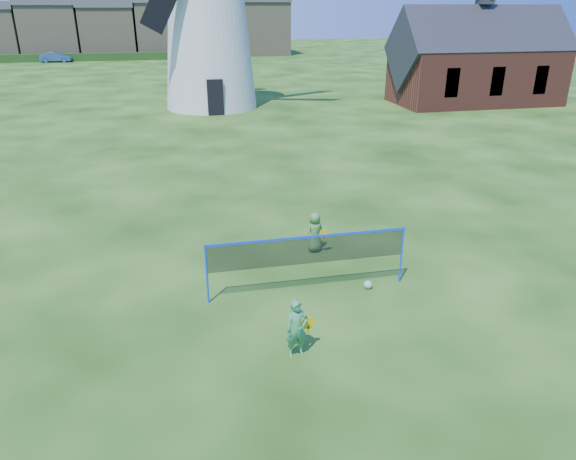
# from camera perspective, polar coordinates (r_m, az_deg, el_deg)

# --- Properties ---
(ground) EXTENTS (220.00, 220.00, 0.00)m
(ground) POSITION_cam_1_polar(r_m,az_deg,el_deg) (13.57, -0.38, -6.72)
(ground) COLOR black
(ground) RESTS_ON ground
(windmill) EXTENTS (14.46, 6.36, 19.51)m
(windmill) POSITION_cam_1_polar(r_m,az_deg,el_deg) (38.98, -8.70, 22.64)
(windmill) COLOR silver
(windmill) RESTS_ON ground
(chapel) EXTENTS (12.21, 5.92, 10.33)m
(chapel) POSITION_cam_1_polar(r_m,az_deg,el_deg) (42.89, 19.63, 16.56)
(chapel) COLOR brown
(chapel) RESTS_ON ground
(badminton_net) EXTENTS (5.05, 0.05, 1.55)m
(badminton_net) POSITION_cam_1_polar(r_m,az_deg,el_deg) (13.09, 2.16, -2.28)
(badminton_net) COLOR blue
(badminton_net) RESTS_ON ground
(player_girl) EXTENTS (0.67, 0.37, 1.29)m
(player_girl) POSITION_cam_1_polar(r_m,az_deg,el_deg) (11.00, 0.98, -10.55)
(player_girl) COLOR #378B52
(player_girl) RESTS_ON ground
(player_boy) EXTENTS (0.70, 0.55, 1.19)m
(player_boy) POSITION_cam_1_polar(r_m,az_deg,el_deg) (15.58, 2.91, -0.22)
(player_boy) COLOR #4D833F
(player_boy) RESTS_ON ground
(play_ball) EXTENTS (0.22, 0.22, 0.22)m
(play_ball) POSITION_cam_1_polar(r_m,az_deg,el_deg) (13.85, 8.58, -5.83)
(play_ball) COLOR green
(play_ball) RESTS_ON ground
(terraced_houses) EXTENTS (67.71, 8.40, 8.26)m
(terraced_houses) POSITION_cam_1_polar(r_m,az_deg,el_deg) (85.07, -24.47, 19.14)
(terraced_houses) COLOR gray
(terraced_houses) RESTS_ON ground
(hedge) EXTENTS (62.00, 0.80, 1.00)m
(hedge) POSITION_cam_1_polar(r_m,az_deg,el_deg) (80.21, -27.57, 16.01)
(hedge) COLOR #193814
(hedge) RESTS_ON ground
(car_right) EXTENTS (3.90, 1.55, 1.26)m
(car_right) POSITION_cam_1_polar(r_m,az_deg,el_deg) (78.23, -23.67, 16.64)
(car_right) COLOR navy
(car_right) RESTS_ON ground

